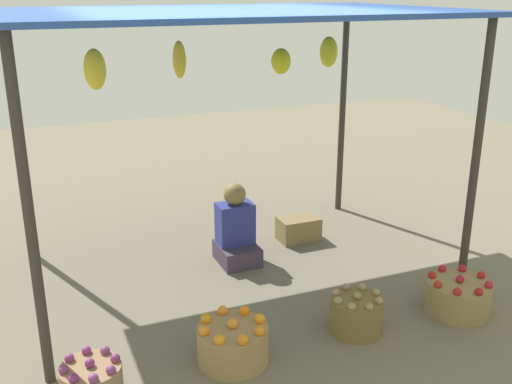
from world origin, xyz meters
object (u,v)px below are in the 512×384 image
Objects in this scene: vendor_person at (236,232)px; basket_potatoes at (356,314)px; basket_red_apples at (458,296)px; basket_oranges at (233,343)px; basket_purple_onions at (91,380)px; wooden_crate_near_vendor at (298,229)px.

vendor_person is 1.58m from basket_potatoes.
vendor_person is at bearing 130.15° from basket_red_apples.
basket_purple_onions is at bearing -179.59° from basket_oranges.
basket_potatoes is 1.79m from wooden_crate_near_vendor.
basket_red_apples is at bearing -1.54° from basket_oranges.
vendor_person is at bearing -163.28° from wooden_crate_near_vendor.
basket_purple_onions reaches higher than wooden_crate_near_vendor.
basket_potatoes is (1.98, 0.02, 0.03)m from basket_purple_onions.
basket_purple_onions is 0.79× the size of basket_oranges.
vendor_person is 0.83m from wooden_crate_near_vendor.
basket_red_apples is (1.33, -1.58, -0.16)m from vendor_person.
basket_oranges is 0.98× the size of basket_red_apples.
vendor_person is 1.95× the size of basket_purple_onions.
basket_red_apples reaches higher than wooden_crate_near_vendor.
basket_oranges is 1.93m from basket_red_apples.
basket_red_apples is (2.90, -0.04, 0.02)m from basket_purple_onions.
vendor_person reaches higher than wooden_crate_near_vendor.
basket_purple_onions is 0.98m from basket_oranges.
basket_purple_onions is 0.77× the size of basket_red_apples.
vendor_person reaches higher than basket_red_apples.
basket_potatoes is at bearing 176.19° from basket_red_apples.
vendor_person is 1.64m from basket_oranges.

